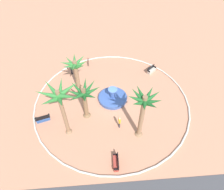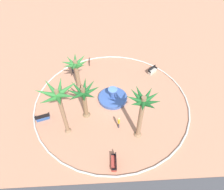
{
  "view_description": "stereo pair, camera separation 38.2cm",
  "coord_description": "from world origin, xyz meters",
  "views": [
    {
      "loc": [
        1.2,
        16.46,
        18.18
      ],
      "look_at": [
        -0.05,
        -0.09,
        1.0
      ],
      "focal_mm": 30.53,
      "sensor_mm": 36.0,
      "label": 1
    },
    {
      "loc": [
        0.82,
        16.49,
        18.18
      ],
      "look_at": [
        -0.05,
        -0.09,
        1.0
      ],
      "focal_mm": 30.53,
      "sensor_mm": 36.0,
      "label": 2
    }
  ],
  "objects": [
    {
      "name": "bench_west",
      "position": [
        8.21,
        2.53,
        0.35
      ],
      "size": [
        1.68,
        0.94,
        1.0
      ],
      "color": "#335BA8",
      "rests_on": "ground"
    },
    {
      "name": "person_cyclist_helmet",
      "position": [
        5.48,
        -5.93,
        0.94
      ],
      "size": [
        0.4,
        0.4,
        1.68
      ],
      "color": "#33333D",
      "rests_on": "ground"
    },
    {
      "name": "palm_tree_near_fountain",
      "position": [
        -2.59,
        5.16,
        4.78
      ],
      "size": [
        3.32,
        3.35,
        6.28
      ],
      "color": "#8E6B4C",
      "rests_on": "ground"
    },
    {
      "name": "palm_tree_by_curb",
      "position": [
        3.12,
        2.09,
        3.39
      ],
      "size": [
        3.85,
        3.89,
        4.63
      ],
      "color": "brown",
      "rests_on": "ground"
    },
    {
      "name": "bench_north",
      "position": [
        0.19,
        8.44,
        0.35
      ],
      "size": [
        0.54,
        1.61,
        1.0
      ],
      "color": "#B73D33",
      "rests_on": "ground"
    },
    {
      "name": "plaza_curb",
      "position": [
        0.0,
        0.0,
        0.1
      ],
      "size": [
        19.55,
        19.55,
        0.2
      ],
      "primitive_type": "torus",
      "color": "silver",
      "rests_on": "ground"
    },
    {
      "name": "ground_plane",
      "position": [
        0.0,
        0.0,
        0.0
      ],
      "size": [
        80.0,
        80.0,
        0.0
      ],
      "primitive_type": "plane",
      "color": "tan"
    },
    {
      "name": "person_cyclist_photo",
      "position": [
        -0.57,
        4.04,
        0.92
      ],
      "size": [
        0.23,
        0.53,
        1.65
      ],
      "color": "#33333D",
      "rests_on": "ground"
    },
    {
      "name": "palm_tree_far_side",
      "position": [
        5.13,
        4.26,
        5.25
      ],
      "size": [
        4.05,
        3.96,
        6.66
      ],
      "color": "#8E6B4C",
      "rests_on": "ground"
    },
    {
      "name": "bicycle_red_frame",
      "position": [
        3.08,
        -8.18,
        0.38
      ],
      "size": [
        0.44,
        1.72,
        0.94
      ],
      "color": "black",
      "rests_on": "ground"
    },
    {
      "name": "bench_east",
      "position": [
        -6.34,
        -5.38,
        0.35
      ],
      "size": [
        1.55,
        1.41,
        1.0
      ],
      "color": "beige",
      "rests_on": "ground"
    },
    {
      "name": "fountain",
      "position": [
        -0.15,
        -0.31,
        0.28
      ],
      "size": [
        3.69,
        3.69,
        1.79
      ],
      "color": "#38569E",
      "rests_on": "ground"
    },
    {
      "name": "palm_tree_mid_plaza",
      "position": [
        4.39,
        -2.97,
        3.26
      ],
      "size": [
        3.5,
        3.6,
        4.57
      ],
      "color": "#8E6B4C",
      "rests_on": "ground"
    }
  ]
}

